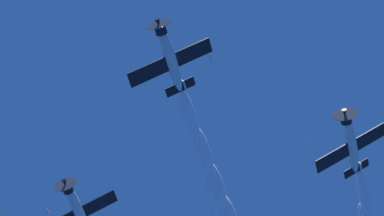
% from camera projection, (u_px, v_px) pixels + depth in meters
% --- Properties ---
extents(airplane_lead, '(8.18, 8.22, 4.25)m').
position_uv_depth(airplane_lead, '(170.00, 57.00, 64.21)').
color(airplane_lead, silver).
extents(airplane_left_wingman, '(8.07, 8.23, 4.55)m').
position_uv_depth(airplane_left_wingman, '(351.00, 143.00, 68.00)').
color(airplane_left_wingman, silver).
extents(airplane_right_wingman, '(8.12, 8.23, 4.42)m').
position_uv_depth(airplane_right_wingman, '(78.00, 210.00, 71.83)').
color(airplane_right_wingman, silver).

